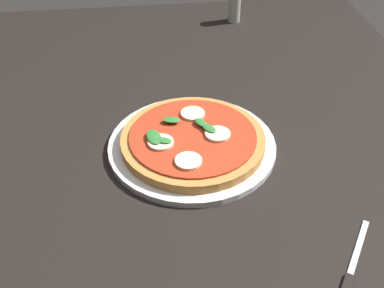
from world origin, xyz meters
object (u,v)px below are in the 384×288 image
object	(u,v)px
pepper_shaker	(235,5)
pizza	(193,140)
knife	(350,273)
serving_tray	(192,146)
dining_table	(202,207)

from	to	relation	value
pepper_shaker	pizza	bearing A→B (deg)	-18.67
pepper_shaker	knife	bearing A→B (deg)	-0.03
serving_tray	pizza	xyz separation A→B (m)	(0.00, 0.00, 0.02)
serving_tray	pizza	bearing A→B (deg)	11.95
serving_tray	pepper_shaker	distance (m)	0.58
dining_table	serving_tray	distance (m)	0.12
serving_tray	dining_table	bearing A→B (deg)	6.60
dining_table	knife	distance (m)	0.30
pizza	pepper_shaker	size ratio (longest dim) A/B	2.93
dining_table	pizza	world-z (taller)	pizza
dining_table	pepper_shaker	bearing A→B (deg)	164.12
dining_table	pepper_shaker	xyz separation A→B (m)	(-0.63, 0.18, 0.13)
dining_table	pizza	distance (m)	0.13
pizza	pepper_shaker	xyz separation A→B (m)	(-0.55, 0.19, 0.02)
dining_table	serving_tray	world-z (taller)	serving_tray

